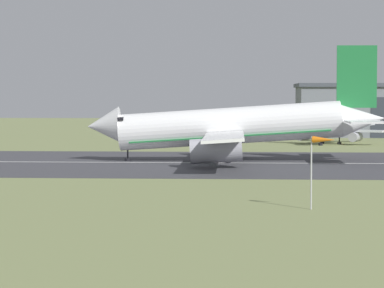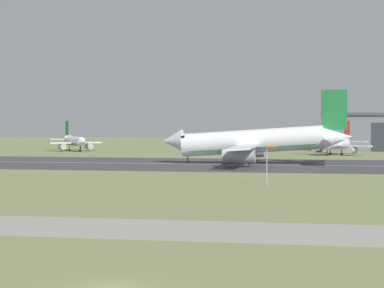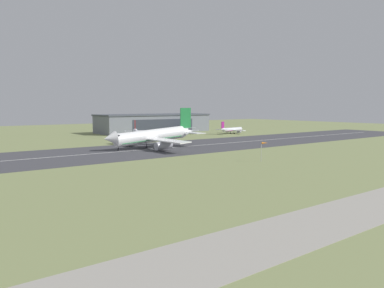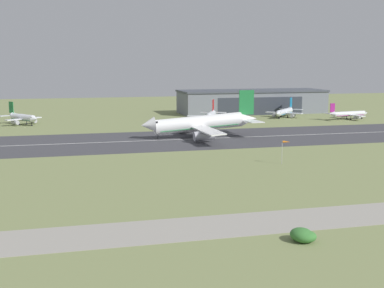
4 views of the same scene
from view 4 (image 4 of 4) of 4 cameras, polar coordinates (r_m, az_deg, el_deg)
ground_plane at (r=137.77m, az=10.20°, el=-3.00°), size 607.08×607.08×0.00m
runway_strip at (r=196.13m, az=2.42°, el=0.62°), size 367.08×49.52×0.06m
runway_centreline at (r=196.13m, az=2.42°, el=0.63°), size 330.37×0.70×0.01m
taxiway_road at (r=105.22m, az=19.08°, el=-7.00°), size 275.31×12.68×0.05m
hangar_building at (r=296.01m, az=6.40°, el=4.54°), size 80.03×26.90×12.59m
airplane_landing at (r=197.17m, az=0.81°, el=2.17°), size 44.83×52.25×17.30m
airplane_parked_west at (r=271.20m, az=16.36°, el=3.09°), size 24.00×19.05×8.20m
airplane_parked_centre at (r=249.62m, az=-17.63°, el=2.69°), size 19.33×21.70×9.93m
airplane_parked_east at (r=249.08m, az=2.03°, el=3.09°), size 21.07×20.97×9.97m
airplane_parked_far_east at (r=274.91m, az=9.84°, el=3.39°), size 22.37×23.75×9.31m
shrub_clump at (r=85.96m, az=11.76°, el=-9.53°), size 3.88×4.18×2.11m
windsock_pole at (r=147.79m, az=9.98°, el=0.06°), size 2.17×1.38×6.48m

